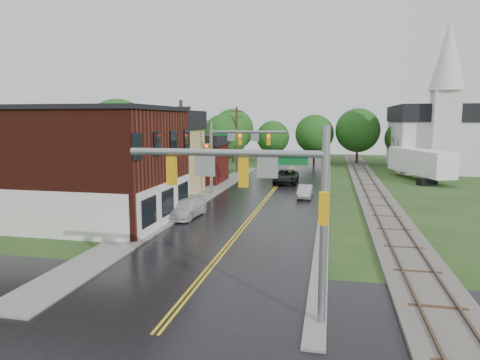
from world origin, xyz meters
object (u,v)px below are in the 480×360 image
(traffic_signal_near, at_px, (264,188))
(semi_trailer, at_px, (420,162))
(brick_building, at_px, (76,164))
(traffic_signal_far, at_px, (232,145))
(pickup_white, at_px, (187,208))
(sedan_silver, at_px, (305,192))
(utility_pole_b, at_px, (182,150))
(tree_left_b, at_px, (119,134))
(utility_pole_c, at_px, (237,139))
(church, at_px, (432,130))
(tree_left_a, at_px, (47,144))
(suv_dark, at_px, (286,177))
(tree_left_c, at_px, (177,141))
(tree_left_e, at_px, (225,138))

(traffic_signal_near, distance_m, semi_trailer, 42.41)
(brick_building, bearing_deg, traffic_signal_far, 53.08)
(pickup_white, xyz_separation_m, semi_trailer, (21.24, 24.93, 1.56))
(traffic_signal_near, bearing_deg, sedan_silver, 89.94)
(utility_pole_b, relative_size, tree_left_b, 0.93)
(brick_building, xyz_separation_m, utility_pole_b, (5.68, 7.00, 0.57))
(utility_pole_c, xyz_separation_m, tree_left_b, (-11.05, -12.10, 1.00))
(traffic_signal_far, bearing_deg, sedan_silver, 2.41)
(church, bearing_deg, tree_left_a, -141.37)
(suv_dark, height_order, sedan_silver, suv_dark)
(church, height_order, tree_left_c, church)
(church, bearing_deg, brick_building, -129.98)
(brick_building, height_order, church, church)
(brick_building, height_order, suv_dark, brick_building)
(traffic_signal_near, bearing_deg, suv_dark, 94.50)
(utility_pole_c, bearing_deg, traffic_signal_near, -76.26)
(brick_building, distance_m, traffic_signal_near, 20.60)
(brick_building, height_order, traffic_signal_near, brick_building)
(utility_pole_c, height_order, tree_left_a, utility_pole_c)
(utility_pole_b, relative_size, sedan_silver, 2.46)
(tree_left_a, xyz_separation_m, tree_left_c, (6.00, 18.00, -0.60))
(tree_left_c, bearing_deg, brick_building, -86.86)
(pickup_white, bearing_deg, utility_pole_c, 99.33)
(tree_left_b, relative_size, tree_left_e, 1.19)
(church, bearing_deg, semi_trailer, -107.26)
(traffic_signal_near, relative_size, traffic_signal_far, 1.00)
(utility_pole_c, height_order, sedan_silver, utility_pole_c)
(utility_pole_b, relative_size, tree_left_c, 1.18)
(brick_building, bearing_deg, tree_left_c, 93.14)
(tree_left_a, height_order, semi_trailer, tree_left_a)
(tree_left_a, xyz_separation_m, tree_left_e, (11.00, 24.00, -0.30))
(pickup_white, bearing_deg, tree_left_b, 136.94)
(traffic_signal_near, distance_m, suv_dark, 34.35)
(tree_left_b, bearing_deg, pickup_white, -48.10)
(pickup_white, height_order, semi_trailer, semi_trailer)
(suv_dark, xyz_separation_m, semi_trailer, (15.64, 6.30, 1.44))
(traffic_signal_near, height_order, tree_left_e, tree_left_e)
(traffic_signal_far, distance_m, sedan_silver, 8.23)
(tree_left_c, height_order, tree_left_e, tree_left_e)
(tree_left_b, height_order, semi_trailer, tree_left_b)
(tree_left_c, distance_m, semi_trailer, 30.47)
(brick_building, distance_m, church, 50.58)
(utility_pole_c, bearing_deg, brick_building, -101.09)
(sedan_silver, bearing_deg, tree_left_a, -165.90)
(traffic_signal_far, relative_size, sedan_silver, 2.01)
(tree_left_e, bearing_deg, traffic_signal_far, -74.11)
(tree_left_a, relative_size, tree_left_c, 1.13)
(brick_building, distance_m, pickup_white, 8.76)
(utility_pole_c, relative_size, pickup_white, 1.94)
(church, bearing_deg, utility_pole_c, -160.03)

